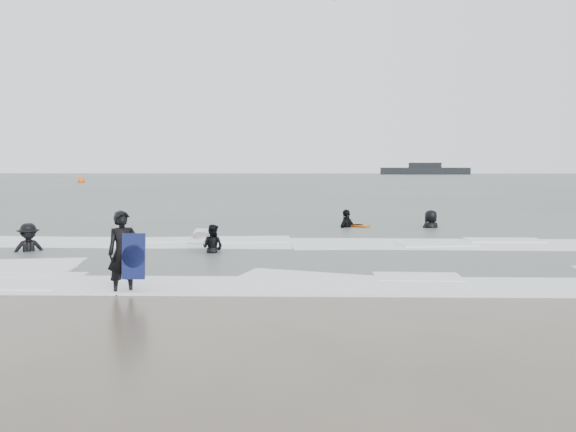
{
  "coord_description": "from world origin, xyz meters",
  "views": [
    {
      "loc": [
        0.72,
        -13.0,
        2.75
      ],
      "look_at": [
        0.0,
        5.0,
        1.1
      ],
      "focal_mm": 35.0,
      "sensor_mm": 36.0,
      "label": 1
    }
  ],
  "objects_px": {
    "surfer_right_far": "(431,229)",
    "surfer_breaker": "(29,253)",
    "surfer_centre": "(124,294)",
    "surfer_wading": "(213,254)",
    "vessel_horizon": "(425,170)",
    "surfer_right_near": "(347,228)",
    "buoy": "(81,180)"
  },
  "relations": [
    {
      "from": "surfer_wading",
      "to": "surfer_right_near",
      "type": "bearing_deg",
      "value": -101.09
    },
    {
      "from": "surfer_breaker",
      "to": "surfer_right_far",
      "type": "distance_m",
      "value": 15.66
    },
    {
      "from": "surfer_right_near",
      "to": "buoy",
      "type": "xyz_separation_m",
      "value": [
        -35.84,
        58.43,
        0.42
      ]
    },
    {
      "from": "surfer_wading",
      "to": "vessel_horizon",
      "type": "relative_size",
      "value": 0.06
    },
    {
      "from": "surfer_right_near",
      "to": "vessel_horizon",
      "type": "bearing_deg",
      "value": -157.83
    },
    {
      "from": "surfer_centre",
      "to": "surfer_breaker",
      "type": "relative_size",
      "value": 1.01
    },
    {
      "from": "surfer_centre",
      "to": "surfer_wading",
      "type": "distance_m",
      "value": 5.52
    },
    {
      "from": "surfer_breaker",
      "to": "surfer_right_far",
      "type": "relative_size",
      "value": 0.91
    },
    {
      "from": "surfer_centre",
      "to": "surfer_right_near",
      "type": "xyz_separation_m",
      "value": [
        5.54,
        12.63,
        0.0
      ]
    },
    {
      "from": "surfer_centre",
      "to": "surfer_breaker",
      "type": "bearing_deg",
      "value": 102.97
    },
    {
      "from": "surfer_centre",
      "to": "surfer_wading",
      "type": "xyz_separation_m",
      "value": [
        0.95,
        5.44,
        0.0
      ]
    },
    {
      "from": "surfer_right_far",
      "to": "surfer_breaker",
      "type": "bearing_deg",
      "value": 4.6
    },
    {
      "from": "buoy",
      "to": "surfer_right_far",
      "type": "bearing_deg",
      "value": -56.04
    },
    {
      "from": "surfer_right_far",
      "to": "surfer_centre",
      "type": "bearing_deg",
      "value": 31.11
    },
    {
      "from": "vessel_horizon",
      "to": "surfer_wading",
      "type": "bearing_deg",
      "value": -103.91
    },
    {
      "from": "surfer_centre",
      "to": "vessel_horizon",
      "type": "relative_size",
      "value": 0.08
    },
    {
      "from": "surfer_breaker",
      "to": "vessel_horizon",
      "type": "distance_m",
      "value": 146.34
    },
    {
      "from": "surfer_right_near",
      "to": "surfer_right_far",
      "type": "bearing_deg",
      "value": 123.12
    },
    {
      "from": "surfer_wading",
      "to": "buoy",
      "type": "height_order",
      "value": "buoy"
    },
    {
      "from": "vessel_horizon",
      "to": "surfer_centre",
      "type": "bearing_deg",
      "value": -103.76
    },
    {
      "from": "surfer_breaker",
      "to": "vessel_horizon",
      "type": "height_order",
      "value": "vessel_horizon"
    },
    {
      "from": "surfer_centre",
      "to": "surfer_breaker",
      "type": "distance_m",
      "value": 7.15
    },
    {
      "from": "surfer_wading",
      "to": "surfer_right_far",
      "type": "distance_m",
      "value": 10.82
    },
    {
      "from": "buoy",
      "to": "surfer_breaker",
      "type": "bearing_deg",
      "value": -68.79
    },
    {
      "from": "surfer_wading",
      "to": "vessel_horizon",
      "type": "height_order",
      "value": "vessel_horizon"
    },
    {
      "from": "surfer_breaker",
      "to": "surfer_right_far",
      "type": "bearing_deg",
      "value": -5.12
    },
    {
      "from": "surfer_right_far",
      "to": "vessel_horizon",
      "type": "height_order",
      "value": "vessel_horizon"
    },
    {
      "from": "surfer_centre",
      "to": "surfer_right_near",
      "type": "relative_size",
      "value": 0.91
    },
    {
      "from": "surfer_wading",
      "to": "surfer_centre",
      "type": "bearing_deg",
      "value": 101.63
    },
    {
      "from": "surfer_breaker",
      "to": "surfer_wading",
      "type": "bearing_deg",
      "value": -31.24
    },
    {
      "from": "surfer_centre",
      "to": "surfer_wading",
      "type": "bearing_deg",
      "value": 51.13
    },
    {
      "from": "surfer_centre",
      "to": "surfer_right_far",
      "type": "distance_m",
      "value": 15.49
    }
  ]
}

